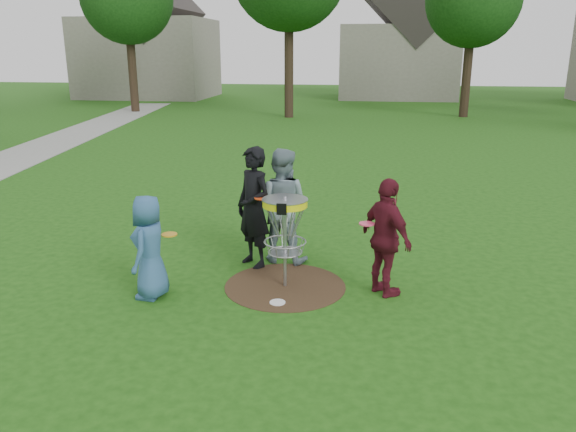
# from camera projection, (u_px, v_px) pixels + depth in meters

# --- Properties ---
(ground) EXTENTS (100.00, 100.00, 0.00)m
(ground) POSITION_uv_depth(u_px,v_px,m) (285.00, 286.00, 8.34)
(ground) COLOR #19470F
(ground) RESTS_ON ground
(dirt_patch) EXTENTS (1.80, 1.80, 0.01)m
(dirt_patch) POSITION_uv_depth(u_px,v_px,m) (285.00, 286.00, 8.34)
(dirt_patch) COLOR #47331E
(dirt_patch) RESTS_ON ground
(concrete_path) EXTENTS (7.75, 39.92, 0.02)m
(concrete_path) POSITION_uv_depth(u_px,v_px,m) (3.00, 163.00, 17.29)
(concrete_path) COLOR #9E9E99
(concrete_path) RESTS_ON ground
(player_blue) EXTENTS (0.51, 0.75, 1.48)m
(player_blue) POSITION_uv_depth(u_px,v_px,m) (150.00, 247.00, 7.79)
(player_blue) COLOR #2F5883
(player_blue) RESTS_ON ground
(player_black) EXTENTS (0.84, 0.82, 1.94)m
(player_black) POSITION_uv_depth(u_px,v_px,m) (254.00, 208.00, 8.89)
(player_black) COLOR black
(player_black) RESTS_ON ground
(player_grey) EXTENTS (1.01, 0.84, 1.88)m
(player_grey) POSITION_uv_depth(u_px,v_px,m) (281.00, 206.00, 9.11)
(player_grey) COLOR gray
(player_grey) RESTS_ON ground
(player_maroon) EXTENTS (0.93, 1.05, 1.70)m
(player_maroon) POSITION_uv_depth(u_px,v_px,m) (386.00, 238.00, 7.83)
(player_maroon) COLOR #591421
(player_maroon) RESTS_ON ground
(disc_on_grass) EXTENTS (0.22, 0.22, 0.02)m
(disc_on_grass) POSITION_uv_depth(u_px,v_px,m) (278.00, 303.00, 7.77)
(disc_on_grass) COLOR white
(disc_on_grass) RESTS_ON ground
(disc_golf_basket) EXTENTS (0.66, 0.67, 1.38)m
(disc_golf_basket) POSITION_uv_depth(u_px,v_px,m) (285.00, 221.00, 8.05)
(disc_golf_basket) COLOR #9EA0A5
(disc_golf_basket) RESTS_ON ground
(held_discs) EXTENTS (2.94, 1.54, 0.30)m
(held_discs) POSITION_uv_depth(u_px,v_px,m) (270.00, 213.00, 8.25)
(held_discs) COLOR orange
(held_discs) RESTS_ON ground
(house_row) EXTENTS (44.50, 10.65, 11.62)m
(house_row) POSITION_uv_depth(u_px,v_px,m) (427.00, 38.00, 37.88)
(house_row) COLOR gray
(house_row) RESTS_ON ground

